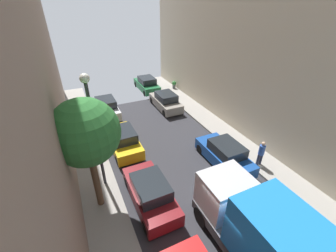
{
  "coord_description": "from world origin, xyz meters",
  "views": [
    {
      "loc": [
        -5.23,
        -4.23,
        9.34
      ],
      "look_at": [
        1.1,
        9.29,
        0.5
      ],
      "focal_mm": 23.47,
      "sensor_mm": 36.0,
      "label": 1
    }
  ],
  "objects_px": {
    "parked_car_right_3": "(147,84)",
    "street_tree_0": "(85,133)",
    "lamp_post": "(93,120)",
    "parked_car_right_2": "(166,101)",
    "parked_car_right_1": "(225,154)",
    "pedestrian": "(261,153)",
    "parked_car_left_4": "(123,140)",
    "parked_car_left_5": "(106,107)",
    "parked_car_left_3": "(150,193)",
    "potted_plant_1": "(174,84)",
    "delivery_truck": "(271,244)"
  },
  "relations": [
    {
      "from": "parked_car_right_3",
      "to": "street_tree_0",
      "type": "relative_size",
      "value": 0.73
    },
    {
      "from": "lamp_post",
      "to": "parked_car_right_2",
      "type": "bearing_deg",
      "value": 46.32
    },
    {
      "from": "parked_car_right_1",
      "to": "parked_car_right_2",
      "type": "xyz_separation_m",
      "value": [
        0.0,
        9.0,
        0.0
      ]
    },
    {
      "from": "pedestrian",
      "to": "parked_car_left_4",
      "type": "bearing_deg",
      "value": 142.77
    },
    {
      "from": "parked_car_left_5",
      "to": "street_tree_0",
      "type": "xyz_separation_m",
      "value": [
        -2.38,
        -10.08,
        3.7
      ]
    },
    {
      "from": "parked_car_right_1",
      "to": "parked_car_right_3",
      "type": "distance_m",
      "value": 14.16
    },
    {
      "from": "parked_car_left_5",
      "to": "lamp_post",
      "type": "distance_m",
      "value": 9.61
    },
    {
      "from": "parked_car_left_3",
      "to": "potted_plant_1",
      "type": "bearing_deg",
      "value": 59.36
    },
    {
      "from": "parked_car_left_3",
      "to": "parked_car_right_1",
      "type": "height_order",
      "value": "same"
    },
    {
      "from": "street_tree_0",
      "to": "potted_plant_1",
      "type": "relative_size",
      "value": 6.83
    },
    {
      "from": "parked_car_right_3",
      "to": "potted_plant_1",
      "type": "height_order",
      "value": "parked_car_right_3"
    },
    {
      "from": "lamp_post",
      "to": "delivery_truck",
      "type": "bearing_deg",
      "value": -57.56
    },
    {
      "from": "parked_car_right_2",
      "to": "parked_car_right_3",
      "type": "bearing_deg",
      "value": 90.0
    },
    {
      "from": "street_tree_0",
      "to": "parked_car_right_2",
      "type": "bearing_deg",
      "value": 49.16
    },
    {
      "from": "parked_car_left_4",
      "to": "lamp_post",
      "type": "distance_m",
      "value": 4.99
    },
    {
      "from": "potted_plant_1",
      "to": "lamp_post",
      "type": "xyz_separation_m",
      "value": [
        -10.24,
        -11.79,
        3.63
      ]
    },
    {
      "from": "pedestrian",
      "to": "potted_plant_1",
      "type": "relative_size",
      "value": 2.03
    },
    {
      "from": "parked_car_left_4",
      "to": "lamp_post",
      "type": "bearing_deg",
      "value": -122.72
    },
    {
      "from": "parked_car_left_3",
      "to": "parked_car_left_4",
      "type": "distance_m",
      "value": 5.25
    },
    {
      "from": "parked_car_left_3",
      "to": "parked_car_left_5",
      "type": "bearing_deg",
      "value": 90.0
    },
    {
      "from": "parked_car_right_2",
      "to": "street_tree_0",
      "type": "height_order",
      "value": "street_tree_0"
    },
    {
      "from": "parked_car_left_5",
      "to": "parked_car_right_2",
      "type": "relative_size",
      "value": 1.0
    },
    {
      "from": "parked_car_left_3",
      "to": "parked_car_left_4",
      "type": "bearing_deg",
      "value": 90.0
    },
    {
      "from": "parked_car_right_1",
      "to": "pedestrian",
      "type": "height_order",
      "value": "pedestrian"
    },
    {
      "from": "street_tree_0",
      "to": "potted_plant_1",
      "type": "bearing_deg",
      "value": 50.79
    },
    {
      "from": "parked_car_left_3",
      "to": "parked_car_left_5",
      "type": "distance_m",
      "value": 11.02
    },
    {
      "from": "parked_car_left_4",
      "to": "lamp_post",
      "type": "height_order",
      "value": "lamp_post"
    },
    {
      "from": "parked_car_right_3",
      "to": "potted_plant_1",
      "type": "xyz_separation_m",
      "value": [
        2.94,
        -1.02,
        -0.09
      ]
    },
    {
      "from": "parked_car_left_3",
      "to": "parked_car_left_5",
      "type": "xyz_separation_m",
      "value": [
        0.0,
        11.02,
        0.0
      ]
    },
    {
      "from": "parked_car_left_4",
      "to": "parked_car_right_1",
      "type": "distance_m",
      "value": 6.91
    },
    {
      "from": "parked_car_left_5",
      "to": "street_tree_0",
      "type": "relative_size",
      "value": 0.73
    },
    {
      "from": "parked_car_left_4",
      "to": "delivery_truck",
      "type": "xyz_separation_m",
      "value": [
        2.7,
        -10.2,
        1.07
      ]
    },
    {
      "from": "parked_car_left_3",
      "to": "parked_car_right_2",
      "type": "height_order",
      "value": "same"
    },
    {
      "from": "delivery_truck",
      "to": "street_tree_0",
      "type": "xyz_separation_m",
      "value": [
        -5.08,
        5.88,
        2.64
      ]
    },
    {
      "from": "parked_car_right_3",
      "to": "potted_plant_1",
      "type": "distance_m",
      "value": 3.12
    },
    {
      "from": "parked_car_right_2",
      "to": "potted_plant_1",
      "type": "xyz_separation_m",
      "value": [
        2.94,
        4.15,
        -0.09
      ]
    },
    {
      "from": "parked_car_left_5",
      "to": "parked_car_right_3",
      "type": "xyz_separation_m",
      "value": [
        5.4,
        4.08,
        0.0
      ]
    },
    {
      "from": "parked_car_right_1",
      "to": "street_tree_0",
      "type": "xyz_separation_m",
      "value": [
        -7.78,
        0.0,
        3.7
      ]
    },
    {
      "from": "parked_car_left_5",
      "to": "parked_car_left_4",
      "type": "bearing_deg",
      "value": -90.0
    },
    {
      "from": "delivery_truck",
      "to": "street_tree_0",
      "type": "relative_size",
      "value": 1.14
    },
    {
      "from": "parked_car_left_4",
      "to": "parked_car_right_1",
      "type": "relative_size",
      "value": 1.0
    },
    {
      "from": "parked_car_right_2",
      "to": "pedestrian",
      "type": "height_order",
      "value": "pedestrian"
    },
    {
      "from": "pedestrian",
      "to": "lamp_post",
      "type": "distance_m",
      "value": 9.97
    },
    {
      "from": "delivery_truck",
      "to": "lamp_post",
      "type": "relative_size",
      "value": 1.04
    },
    {
      "from": "parked_car_right_1",
      "to": "street_tree_0",
      "type": "height_order",
      "value": "street_tree_0"
    },
    {
      "from": "parked_car_right_2",
      "to": "parked_car_right_3",
      "type": "distance_m",
      "value": 5.16
    },
    {
      "from": "parked_car_right_1",
      "to": "parked_car_left_3",
      "type": "bearing_deg",
      "value": -170.16
    },
    {
      "from": "parked_car_right_1",
      "to": "parked_car_right_2",
      "type": "height_order",
      "value": "same"
    },
    {
      "from": "parked_car_left_4",
      "to": "potted_plant_1",
      "type": "bearing_deg",
      "value": 46.63
    },
    {
      "from": "parked_car_left_4",
      "to": "potted_plant_1",
      "type": "relative_size",
      "value": 4.95
    }
  ]
}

